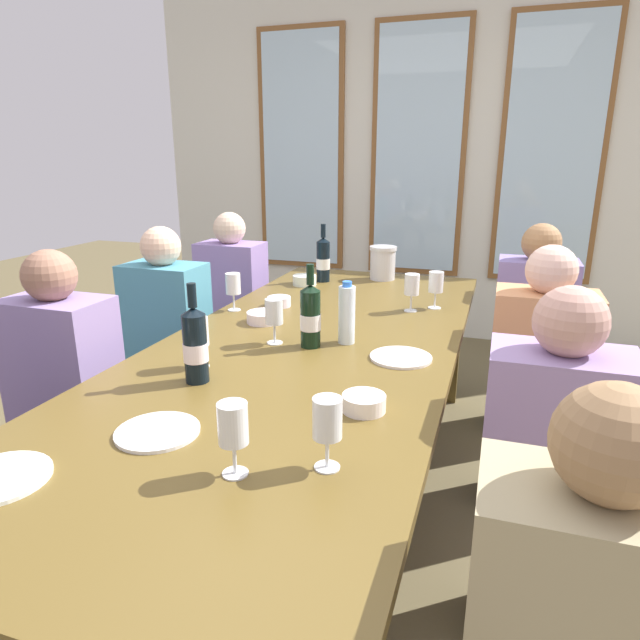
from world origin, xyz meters
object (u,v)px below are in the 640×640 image
at_px(wine_bottle_1, 195,345).
at_px(tasting_bowl_1, 264,317).
at_px(seated_person_1, 537,390).
at_px(water_bottle, 347,314).
at_px(tasting_bowl_3, 279,301).
at_px(metal_pitcher, 383,263).
at_px(white_plate_1, 401,357).
at_px(tasting_bowl_2, 305,280).
at_px(wine_bottle_2, 310,316).
at_px(wine_glass_4, 436,283).
at_px(wine_glass_1, 412,285).
at_px(white_plate_0, 158,432).
at_px(wine_glass_6, 233,285).
at_px(wine_glass_0, 199,334).
at_px(dining_table, 307,358).
at_px(seated_person_7, 548,486).
at_px(wine_glass_5, 327,422).
at_px(wine_glass_3, 233,426).
at_px(seated_person_4, 233,309).
at_px(tasting_bowl_0, 364,403).
at_px(wine_glass_2, 274,313).
at_px(seated_person_0, 169,344).
at_px(wine_bottle_0, 323,260).
at_px(seated_person_6, 68,401).
at_px(seated_person_5, 531,337).

height_order(wine_bottle_1, tasting_bowl_1, wine_bottle_1).
bearing_deg(seated_person_1, water_bottle, -158.91).
height_order(wine_bottle_1, tasting_bowl_3, wine_bottle_1).
bearing_deg(tasting_bowl_1, metal_pitcher, 73.18).
height_order(white_plate_1, tasting_bowl_2, tasting_bowl_2).
relative_size(wine_bottle_2, wine_glass_4, 1.80).
distance_m(wine_bottle_2, wine_glass_1, 0.66).
bearing_deg(white_plate_0, wine_glass_6, 107.20).
bearing_deg(wine_glass_1, tasting_bowl_2, 151.76).
bearing_deg(wine_glass_0, wine_bottle_2, 47.74).
bearing_deg(tasting_bowl_3, seated_person_1, -6.39).
height_order(dining_table, wine_bottle_2, wine_bottle_2).
relative_size(seated_person_1, seated_person_7, 1.00).
bearing_deg(wine_glass_5, wine_glass_3, -154.57).
xyz_separation_m(white_plate_1, seated_person_4, (-1.22, 1.09, -0.22)).
bearing_deg(wine_glass_6, tasting_bowl_0, -45.10).
relative_size(wine_glass_2, wine_glass_6, 1.00).
relative_size(seated_person_0, seated_person_4, 1.00).
bearing_deg(wine_glass_0, wine_bottle_0, 90.49).
bearing_deg(tasting_bowl_2, tasting_bowl_3, -85.45).
relative_size(tasting_bowl_0, seated_person_1, 0.11).
relative_size(wine_bottle_2, seated_person_7, 0.28).
bearing_deg(wine_glass_1, tasting_bowl_1, -146.66).
xyz_separation_m(wine_bottle_2, tasting_bowl_0, (0.32, -0.46, -0.10)).
bearing_deg(seated_person_6, wine_glass_5, -21.26).
bearing_deg(wine_glass_6, tasting_bowl_1, -32.74).
bearing_deg(tasting_bowl_3, wine_glass_3, -71.57).
height_order(wine_glass_0, wine_glass_1, same).
height_order(tasting_bowl_3, wine_glass_0, wine_glass_0).
height_order(dining_table, wine_bottle_0, wine_bottle_0).
bearing_deg(tasting_bowl_3, wine_bottle_2, -56.13).
relative_size(tasting_bowl_3, wine_glass_6, 0.64).
bearing_deg(wine_glass_6, wine_glass_0, -72.34).
bearing_deg(metal_pitcher, white_plate_1, -75.01).
bearing_deg(seated_person_6, dining_table, 21.28).
xyz_separation_m(metal_pitcher, seated_person_1, (0.82, -0.87, -0.31)).
height_order(tasting_bowl_2, seated_person_6, seated_person_6).
bearing_deg(wine_glass_4, white_plate_0, -110.11).
xyz_separation_m(wine_bottle_2, seated_person_6, (-0.88, -0.31, -0.33)).
distance_m(dining_table, tasting_bowl_1, 0.35).
bearing_deg(dining_table, wine_bottle_2, -41.22).
bearing_deg(tasting_bowl_1, wine_glass_4, 34.54).
xyz_separation_m(tasting_bowl_1, wine_glass_6, (-0.21, 0.13, 0.10)).
height_order(wine_bottle_2, wine_glass_5, wine_bottle_2).
distance_m(tasting_bowl_3, wine_glass_2, 0.54).
bearing_deg(wine_glass_0, white_plate_0, -73.49).
bearing_deg(water_bottle, seated_person_5, 53.77).
distance_m(wine_bottle_1, water_bottle, 0.62).
height_order(wine_bottle_1, seated_person_1, seated_person_1).
xyz_separation_m(wine_bottle_1, tasting_bowl_3, (-0.10, 0.92, -0.10)).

